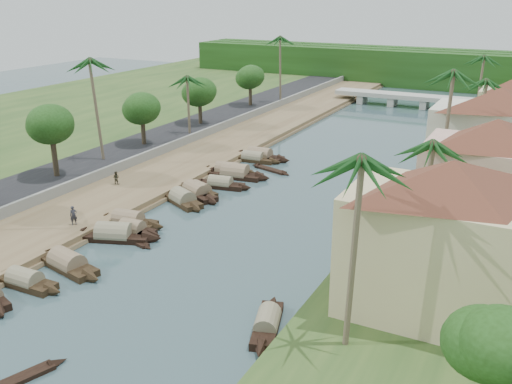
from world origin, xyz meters
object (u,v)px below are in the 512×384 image
at_px(building_near, 445,237).
at_px(sampan_0, 25,281).
at_px(bridge, 409,98).
at_px(person_near, 74,216).

xyz_separation_m(building_near, sampan_0, (-28.26, -8.53, -5.98)).
distance_m(bridge, sampan_0, 83.06).
xyz_separation_m(bridge, sampan_0, (-9.27, -82.53, -1.31)).
distance_m(bridge, person_near, 74.52).
height_order(bridge, sampan_0, bridge).
height_order(building_near, sampan_0, building_near).
bearing_deg(sampan_0, bridge, 82.70).
bearing_deg(sampan_0, person_near, 112.06).
bearing_deg(person_near, sampan_0, -122.56).
relative_size(building_near, person_near, 8.36).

